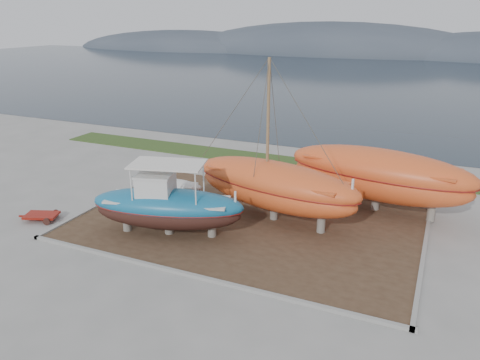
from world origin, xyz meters
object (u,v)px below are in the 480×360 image
at_px(white_dinghy, 173,189).
at_px(red_trailer, 42,217).
at_px(blue_caique, 167,199).
at_px(orange_sailboat, 276,143).
at_px(orange_bare_hull, 378,181).

relative_size(white_dinghy, red_trailer, 1.45).
distance_m(blue_caique, orange_sailboat, 6.37).
relative_size(orange_sailboat, red_trailer, 3.83).
bearing_deg(blue_caique, orange_bare_hull, 24.19).
xyz_separation_m(white_dinghy, orange_sailboat, (6.82, -0.48, 3.80)).
bearing_deg(white_dinghy, blue_caique, -66.07).
bearing_deg(white_dinghy, orange_bare_hull, 10.23).
xyz_separation_m(orange_sailboat, orange_bare_hull, (4.94, 3.71, -2.61)).
bearing_deg(blue_caique, orange_sailboat, 26.83).
height_order(blue_caique, white_dinghy, blue_caique).
relative_size(orange_sailboat, orange_bare_hull, 0.93).
relative_size(blue_caique, orange_sailboat, 0.79).
relative_size(white_dinghy, orange_sailboat, 0.38).
bearing_deg(orange_sailboat, white_dinghy, -172.56).
bearing_deg(white_dinghy, orange_sailboat, -9.15).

